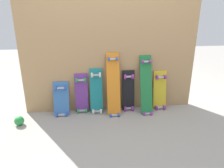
{
  "coord_description": "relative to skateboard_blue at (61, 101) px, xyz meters",
  "views": [
    {
      "loc": [
        -0.32,
        -2.76,
        1.37
      ],
      "look_at": [
        0.0,
        -0.07,
        0.44
      ],
      "focal_mm": 32.58,
      "sensor_mm": 36.0,
      "label": 1
    }
  ],
  "objects": [
    {
      "name": "skateboard_orange",
      "position": [
        0.74,
        -0.04,
        0.2
      ],
      "size": [
        0.19,
        0.3,
        0.94
      ],
      "color": "orange",
      "rests_on": "ground"
    },
    {
      "name": "skateboard_teal",
      "position": [
        0.5,
        0.01,
        0.09
      ],
      "size": [
        0.18,
        0.2,
        0.7
      ],
      "color": "#197A7F",
      "rests_on": "ground"
    },
    {
      "name": "skateboard_yellow",
      "position": [
        1.46,
        0.03,
        0.06
      ],
      "size": [
        0.2,
        0.17,
        0.64
      ],
      "color": "gold",
      "rests_on": "ground"
    },
    {
      "name": "skateboard_black",
      "position": [
        0.98,
        0.04,
        0.07
      ],
      "size": [
        0.18,
        0.15,
        0.66
      ],
      "color": "black",
      "rests_on": "ground"
    },
    {
      "name": "skateboard_blue",
      "position": [
        0.0,
        0.0,
        0.0
      ],
      "size": [
        0.22,
        0.21,
        0.54
      ],
      "color": "#386BAD",
      "rests_on": "ground"
    },
    {
      "name": "ground_plane",
      "position": [
        0.72,
        0.05,
        -0.2
      ],
      "size": [
        12.0,
        12.0,
        0.0
      ],
      "primitive_type": "plane",
      "color": "#9E9991"
    },
    {
      "name": "plywood_wall_panel",
      "position": [
        0.72,
        0.12,
        0.7
      ],
      "size": [
        2.49,
        0.04,
        1.8
      ],
      "primitive_type": "cube",
      "color": "tan",
      "rests_on": "ground"
    },
    {
      "name": "skateboard_purple",
      "position": [
        0.29,
        0.04,
        0.06
      ],
      "size": [
        0.19,
        0.14,
        0.64
      ],
      "color": "#6B338C",
      "rests_on": "ground"
    },
    {
      "name": "rubber_ball",
      "position": [
        -0.52,
        -0.26,
        -0.14
      ],
      "size": [
        0.12,
        0.12,
        0.12
      ],
      "primitive_type": "sphere",
      "color": "#268C3F",
      "rests_on": "ground"
    },
    {
      "name": "skateboard_green",
      "position": [
        1.22,
        -0.05,
        0.17
      ],
      "size": [
        0.17,
        0.31,
        0.89
      ],
      "color": "#1E7238",
      "rests_on": "ground"
    }
  ]
}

